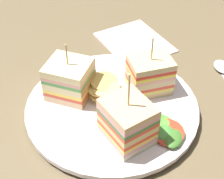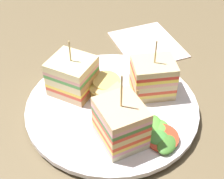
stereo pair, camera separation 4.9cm
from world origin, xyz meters
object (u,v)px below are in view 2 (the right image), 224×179
at_px(sandwich_wedge_1, 153,78).
at_px(napkin, 147,44).
at_px(sandwich_wedge_2, 73,76).
at_px(chip_pile, 108,89).
at_px(plate, 112,107).
at_px(sandwich_wedge_0, 121,123).

height_order(sandwich_wedge_1, napkin, sandwich_wedge_1).
distance_m(sandwich_wedge_2, chip_pile, 0.06).
relative_size(sandwich_wedge_2, napkin, 0.68).
bearing_deg(sandwich_wedge_2, chip_pile, 10.49).
bearing_deg(napkin, plate, -52.42).
bearing_deg(napkin, chip_pile, -55.76).
height_order(plate, sandwich_wedge_2, sandwich_wedge_2).
xyz_separation_m(sandwich_wedge_1, chip_pile, (-0.02, -0.06, -0.01)).
height_order(sandwich_wedge_0, sandwich_wedge_1, sandwich_wedge_0).
bearing_deg(plate, sandwich_wedge_2, -149.79).
height_order(sandwich_wedge_1, sandwich_wedge_2, sandwich_wedge_1).
height_order(sandwich_wedge_1, chip_pile, sandwich_wedge_1).
bearing_deg(napkin, sandwich_wedge_2, -72.37).
xyz_separation_m(sandwich_wedge_2, napkin, (-0.06, 0.19, -0.04)).
relative_size(plate, sandwich_wedge_1, 2.76).
distance_m(chip_pile, napkin, 0.19).
bearing_deg(chip_pile, sandwich_wedge_0, -20.56).
height_order(sandwich_wedge_2, chip_pile, sandwich_wedge_2).
relative_size(plate, napkin, 1.93).
xyz_separation_m(plate, chip_pile, (-0.02, 0.00, 0.02)).
height_order(plate, chip_pile, chip_pile).
bearing_deg(napkin, sandwich_wedge_0, -44.74).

